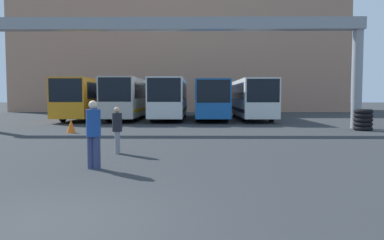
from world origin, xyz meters
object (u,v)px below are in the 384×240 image
(bus_slot_0, at_px, (89,97))
(bus_slot_2, at_px, (170,97))
(pedestrian_near_right, at_px, (117,129))
(pedestrian_far_center, at_px, (94,133))
(bus_slot_4, at_px, (252,97))
(traffic_cone, at_px, (71,126))
(bus_slot_1, at_px, (130,96))
(tire_stack, at_px, (363,120))
(bus_slot_3, at_px, (210,97))

(bus_slot_0, bearing_deg, bus_slot_2, -0.25)
(pedestrian_near_right, bearing_deg, pedestrian_far_center, -15.79)
(bus_slot_0, bearing_deg, pedestrian_far_center, -73.56)
(bus_slot_4, xyz_separation_m, traffic_cone, (-11.11, -11.14, -1.49))
(bus_slot_2, distance_m, pedestrian_far_center, 20.94)
(bus_slot_1, height_order, pedestrian_near_right, bus_slot_1)
(bus_slot_1, xyz_separation_m, bus_slot_4, (10.07, -0.50, -0.05))
(bus_slot_0, xyz_separation_m, tire_stack, (18.31, -9.76, -1.26))
(pedestrian_near_right, height_order, traffic_cone, pedestrian_near_right)
(bus_slot_3, bearing_deg, pedestrian_far_center, -100.26)
(bus_slot_0, xyz_separation_m, bus_slot_2, (6.71, -0.03, 0.02))
(pedestrian_near_right, xyz_separation_m, pedestrian_far_center, (-0.08, -2.61, 0.14))
(pedestrian_far_center, height_order, tire_stack, pedestrian_far_center)
(bus_slot_2, bearing_deg, pedestrian_far_center, -91.47)
(tire_stack, bearing_deg, bus_slot_3, 128.55)
(bus_slot_0, bearing_deg, bus_slot_1, 5.33)
(bus_slot_2, height_order, traffic_cone, bus_slot_2)
(bus_slot_4, height_order, tire_stack, bus_slot_4)
(bus_slot_0, height_order, pedestrian_far_center, bus_slot_0)
(bus_slot_3, bearing_deg, bus_slot_0, -176.68)
(bus_slot_4, relative_size, tire_stack, 8.89)
(bus_slot_2, xyz_separation_m, bus_slot_4, (6.71, -0.16, -0.04))
(bus_slot_0, xyz_separation_m, bus_slot_4, (13.43, -0.19, -0.02))
(traffic_cone, bearing_deg, tire_stack, 5.59)
(bus_slot_1, bearing_deg, pedestrian_near_right, -81.17)
(bus_slot_2, relative_size, bus_slot_3, 0.90)
(bus_slot_3, bearing_deg, traffic_cone, -123.07)
(bus_slot_3, bearing_deg, tire_stack, -51.45)
(bus_slot_1, relative_size, pedestrian_far_center, 6.35)
(pedestrian_near_right, bearing_deg, bus_slot_3, 154.45)
(tire_stack, bearing_deg, traffic_cone, -174.41)
(pedestrian_near_right, distance_m, tire_stack, 14.80)
(traffic_cone, bearing_deg, bus_slot_4, 45.07)
(bus_slot_1, relative_size, tire_stack, 9.72)
(tire_stack, bearing_deg, bus_slot_4, 117.03)
(bus_slot_4, distance_m, pedestrian_far_center, 22.00)
(bus_slot_1, relative_size, bus_slot_4, 1.09)
(bus_slot_3, bearing_deg, pedestrian_near_right, -101.42)
(bus_slot_1, relative_size, bus_slot_2, 1.06)
(bus_slot_1, bearing_deg, bus_slot_3, 2.31)
(bus_slot_3, xyz_separation_m, pedestrian_near_right, (-3.82, -18.91, -0.97))
(pedestrian_near_right, bearing_deg, bus_slot_2, 164.42)
(traffic_cone, height_order, tire_stack, tire_stack)
(bus_slot_3, bearing_deg, bus_slot_2, -169.64)
(traffic_cone, bearing_deg, bus_slot_2, 68.73)
(bus_slot_1, distance_m, bus_slot_2, 3.37)
(bus_slot_3, relative_size, pedestrian_near_right, 7.71)
(traffic_cone, bearing_deg, bus_slot_1, 84.89)
(bus_slot_4, relative_size, pedestrian_near_right, 6.74)
(bus_slot_4, xyz_separation_m, pedestrian_near_right, (-7.18, -18.14, -1.00))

